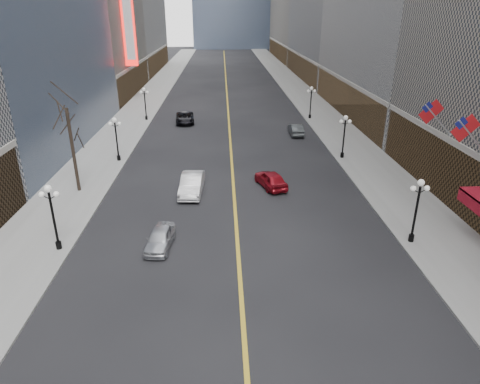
{
  "coord_description": "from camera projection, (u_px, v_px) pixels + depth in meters",
  "views": [
    {
      "loc": [
        -0.87,
        5.06,
        14.66
      ],
      "look_at": [
        -0.13,
        23.12,
        6.93
      ],
      "focal_mm": 32.0,
      "sensor_mm": 36.0,
      "label": 1
    }
  ],
  "objects": [
    {
      "name": "streetlamp_west_1",
      "position": [
        52.0,
        211.0,
        27.12
      ],
      "size": [
        1.26,
        0.44,
        4.52
      ],
      "color": "black",
      "rests_on": "sidewalk_west"
    },
    {
      "name": "sidewalk_west",
      "position": [
        136.0,
        114.0,
        64.91
      ],
      "size": [
        6.0,
        230.0,
        0.15
      ],
      "primitive_type": "cube",
      "color": "gray",
      "rests_on": "ground"
    },
    {
      "name": "streetlamp_east_2",
      "position": [
        344.0,
        132.0,
        44.55
      ],
      "size": [
        1.26,
        0.44,
        4.52
      ],
      "color": "black",
      "rests_on": "sidewalk_east"
    },
    {
      "name": "car_nb_far",
      "position": [
        185.0,
        118.0,
        59.77
      ],
      "size": [
        2.87,
        5.47,
        1.47
      ],
      "primitive_type": "imported",
      "rotation": [
        0.0,
        0.0,
        0.08
      ],
      "color": "black",
      "rests_on": "ground"
    },
    {
      "name": "streetlamp_west_2",
      "position": [
        116.0,
        135.0,
        43.66
      ],
      "size": [
        1.26,
        0.44,
        4.52
      ],
      "color": "black",
      "rests_on": "sidewalk_west"
    },
    {
      "name": "lane_line",
      "position": [
        227.0,
        101.0,
        74.65
      ],
      "size": [
        0.25,
        200.0,
        0.02
      ],
      "primitive_type": "cube",
      "color": "gold",
      "rests_on": "ground"
    },
    {
      "name": "streetlamp_west_3",
      "position": [
        145.0,
        100.0,
        60.2
      ],
      "size": [
        1.26,
        0.44,
        4.52
      ],
      "color": "black",
      "rests_on": "sidewalk_west"
    },
    {
      "name": "theatre_marquee",
      "position": [
        129.0,
        28.0,
        69.34
      ],
      "size": [
        2.0,
        0.55,
        12.0
      ],
      "color": "red",
      "rests_on": "ground"
    },
    {
      "name": "car_sb_far",
      "position": [
        296.0,
        129.0,
        54.1
      ],
      "size": [
        1.52,
        4.24,
        1.39
      ],
      "primitive_type": "imported",
      "rotation": [
        0.0,
        0.0,
        3.15
      ],
      "color": "#414648",
      "rests_on": "ground"
    },
    {
      "name": "sidewalk_east",
      "position": [
        319.0,
        112.0,
        65.96
      ],
      "size": [
        6.0,
        230.0,
        0.15
      ],
      "primitive_type": "cube",
      "color": "gray",
      "rests_on": "ground"
    },
    {
      "name": "tree_west_far",
      "position": [
        68.0,
        122.0,
        34.94
      ],
      "size": [
        3.6,
        3.6,
        7.92
      ],
      "color": "#2D231C",
      "rests_on": "sidewalk_west"
    },
    {
      "name": "car_nb_near",
      "position": [
        160.0,
        238.0,
        28.41
      ],
      "size": [
        1.98,
        4.08,
        1.34
      ],
      "primitive_type": "imported",
      "rotation": [
        0.0,
        0.0,
        -0.1
      ],
      "color": "silver",
      "rests_on": "ground"
    },
    {
      "name": "car_sb_mid",
      "position": [
        271.0,
        179.0,
        38.1
      ],
      "size": [
        3.0,
        4.71,
        1.49
      ],
      "primitive_type": "imported",
      "rotation": [
        0.0,
        0.0,
        3.45
      ],
      "color": "maroon",
      "rests_on": "ground"
    },
    {
      "name": "flag_5",
      "position": [
        433.0,
        114.0,
        32.86
      ],
      "size": [
        2.87,
        0.12,
        2.87
      ],
      "color": "#B2B2B7",
      "rests_on": "ground"
    },
    {
      "name": "car_nb_mid",
      "position": [
        192.0,
        184.0,
        36.75
      ],
      "size": [
        2.06,
        5.2,
        1.68
      ],
      "primitive_type": "imported",
      "rotation": [
        0.0,
        0.0,
        -0.06
      ],
      "color": "silver",
      "rests_on": "ground"
    },
    {
      "name": "streetlamp_east_1",
      "position": [
        417.0,
        204.0,
        28.01
      ],
      "size": [
        1.26,
        0.44,
        4.52
      ],
      "color": "black",
      "rests_on": "sidewalk_east"
    },
    {
      "name": "flag_4",
      "position": [
        467.0,
        131.0,
        28.26
      ],
      "size": [
        2.87,
        0.12,
        2.87
      ],
      "color": "#B2B2B7",
      "rests_on": "ground"
    },
    {
      "name": "streetlamp_east_3",
      "position": [
        311.0,
        99.0,
        61.09
      ],
      "size": [
        1.26,
        0.44,
        4.52
      ],
      "color": "black",
      "rests_on": "sidewalk_east"
    }
  ]
}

